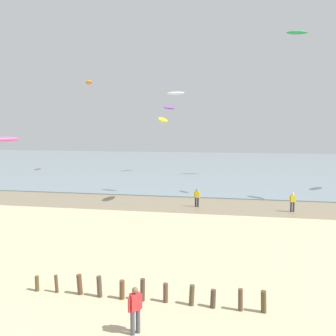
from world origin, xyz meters
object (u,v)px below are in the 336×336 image
at_px(kite_aloft_5, 170,108).
at_px(kite_aloft_6, 5,139).
at_px(kite_aloft_0, 89,83).
at_px(person_mid_beach, 293,202).
at_px(kite_aloft_1, 175,93).
at_px(kite_aloft_7, 163,120).
at_px(person_left_flank, 197,197).
at_px(kite_aloft_2, 297,32).
at_px(person_by_waterline, 135,309).

xyz_separation_m(kite_aloft_5, kite_aloft_6, (-10.02, -27.46, -4.32)).
relative_size(kite_aloft_0, kite_aloft_5, 1.27).
height_order(person_mid_beach, kite_aloft_6, kite_aloft_6).
height_order(kite_aloft_1, kite_aloft_7, kite_aloft_1).
bearing_deg(kite_aloft_1, person_mid_beach, 167.63).
bearing_deg(kite_aloft_5, kite_aloft_1, -139.39).
bearing_deg(person_left_flank, kite_aloft_2, 60.25).
height_order(kite_aloft_1, kite_aloft_5, kite_aloft_1).
relative_size(kite_aloft_0, kite_aloft_1, 1.64).
height_order(kite_aloft_6, kite_aloft_7, kite_aloft_7).
height_order(person_mid_beach, kite_aloft_5, kite_aloft_5).
height_order(kite_aloft_0, kite_aloft_5, kite_aloft_0).
relative_size(person_left_flank, kite_aloft_6, 0.66).
xyz_separation_m(kite_aloft_2, kite_aloft_5, (-18.59, 3.33, -9.92)).
bearing_deg(kite_aloft_6, kite_aloft_1, 150.16).
bearing_deg(kite_aloft_2, person_mid_beach, -107.61).
relative_size(person_by_waterline, kite_aloft_5, 0.64).
bearing_deg(person_left_flank, person_by_waterline, -90.50).
relative_size(kite_aloft_1, kite_aloft_7, 0.78).
relative_size(person_left_flank, kite_aloft_7, 0.64).
distance_m(kite_aloft_1, kite_aloft_2, 23.27).
relative_size(kite_aloft_0, kite_aloft_6, 1.30).
distance_m(kite_aloft_1, kite_aloft_6, 17.15).
bearing_deg(kite_aloft_6, person_mid_beach, 125.20).
distance_m(person_mid_beach, kite_aloft_7, 13.87).
relative_size(person_by_waterline, kite_aloft_0, 0.51).
bearing_deg(kite_aloft_1, kite_aloft_5, -63.89).
height_order(kite_aloft_5, kite_aloft_7, kite_aloft_5).
bearing_deg(kite_aloft_5, kite_aloft_6, -171.42).
height_order(kite_aloft_0, kite_aloft_7, kite_aloft_0).
bearing_deg(person_by_waterline, kite_aloft_5, 98.62).
relative_size(kite_aloft_0, kite_aloft_7, 1.27).
xyz_separation_m(kite_aloft_6, kite_aloft_7, (13.45, 4.71, 1.75)).
xyz_separation_m(kite_aloft_0, kite_aloft_6, (3.10, -26.12, -8.46)).
bearing_deg(person_left_flank, person_mid_beach, -3.11).
xyz_separation_m(person_left_flank, kite_aloft_1, (-2.89, 5.16, 10.04)).
distance_m(person_left_flank, kite_aloft_5, 26.64).
xyz_separation_m(kite_aloft_1, kite_aloft_7, (-0.54, -4.05, -2.91)).
bearing_deg(kite_aloft_2, kite_aloft_7, -136.50).
relative_size(person_mid_beach, person_left_flank, 1.00).
bearing_deg(kite_aloft_0, person_by_waterline, -173.42).
xyz_separation_m(person_left_flank, kite_aloft_7, (-3.43, 1.11, 7.12)).
bearing_deg(kite_aloft_7, person_mid_beach, -95.94).
bearing_deg(kite_aloft_0, person_left_flank, -156.70).
xyz_separation_m(person_mid_beach, kite_aloft_1, (-11.27, 5.61, 10.04)).
bearing_deg(kite_aloft_5, kite_aloft_7, -142.80).
distance_m(person_left_flank, kite_aloft_0, 33.13).
bearing_deg(kite_aloft_6, person_by_waterline, 73.24).
height_order(kite_aloft_2, kite_aloft_5, kite_aloft_2).
bearing_deg(kite_aloft_6, kite_aloft_5, -171.95).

